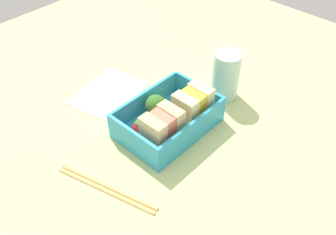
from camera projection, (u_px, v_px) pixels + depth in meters
ground_plane at (168, 132)px, 70.79cm from camera, size 120.00×120.00×2.00cm
bento_tray at (168, 126)px, 69.71cm from camera, size 17.97×12.47×1.20cm
bento_rim at (168, 115)px, 67.85cm from camera, size 17.97×12.47×4.31cm
sandwich_left at (193, 106)px, 68.14cm from camera, size 6.63×4.80×6.37cm
sandwich_center_left at (162, 128)px, 63.77cm from camera, size 6.63×4.80×6.37cm
carrot_stick_far_left at (178, 102)px, 72.95cm from camera, size 4.74×2.69×1.16cm
broccoli_floret at (155, 106)px, 68.99cm from camera, size 3.95×3.95×4.67cm
strawberry_far_left at (140, 127)px, 66.46cm from camera, size 2.68×2.68×3.28cm
chopstick_pair at (106, 188)px, 59.52cm from camera, size 6.20×18.04×0.70cm
drinking_glass at (226, 76)px, 74.00cm from camera, size 5.42×5.42×9.97cm
folded_napkin at (109, 93)px, 77.65cm from camera, size 16.36×13.90×0.40cm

